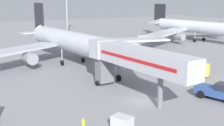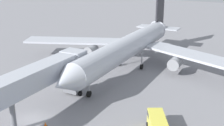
{
  "view_description": "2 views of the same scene",
  "coord_description": "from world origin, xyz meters",
  "px_view_note": "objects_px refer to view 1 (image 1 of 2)",
  "views": [
    {
      "loc": [
        -23.0,
        -29.89,
        13.61
      ],
      "look_at": [
        3.41,
        13.26,
        2.4
      ],
      "focal_mm": 46.99,
      "sensor_mm": 36.0,
      "label": 1
    },
    {
      "loc": [
        28.06,
        -24.47,
        19.92
      ],
      "look_at": [
        2.56,
        17.13,
        3.67
      ],
      "focal_mm": 47.07,
      "sensor_mm": 36.0,
      "label": 2
    }
  ],
  "objects_px": {
    "jet_bridge": "(131,58)",
    "service_van_far_left": "(194,69)",
    "pushback_tug": "(221,92)",
    "safety_cone_charlie": "(160,96)",
    "airplane_background": "(201,28)",
    "baggage_cart_outer_right": "(122,123)",
    "airplane_at_gate": "(73,42)",
    "ground_crew_worker_foreground": "(83,125)"
  },
  "relations": [
    {
      "from": "jet_bridge",
      "to": "service_van_far_left",
      "type": "height_order",
      "value": "jet_bridge"
    },
    {
      "from": "pushback_tug",
      "to": "safety_cone_charlie",
      "type": "distance_m",
      "value": 8.24
    },
    {
      "from": "airplane_background",
      "to": "service_van_far_left",
      "type": "bearing_deg",
      "value": -139.29
    },
    {
      "from": "baggage_cart_outer_right",
      "to": "airplane_at_gate",
      "type": "bearing_deg",
      "value": 74.58
    },
    {
      "from": "jet_bridge",
      "to": "airplane_background",
      "type": "distance_m",
      "value": 58.81
    },
    {
      "from": "pushback_tug",
      "to": "ground_crew_worker_foreground",
      "type": "relative_size",
      "value": 4.35
    },
    {
      "from": "airplane_at_gate",
      "to": "airplane_background",
      "type": "xyz_separation_m",
      "value": [
        47.97,
        9.05,
        -0.2
      ]
    },
    {
      "from": "pushback_tug",
      "to": "ground_crew_worker_foreground",
      "type": "xyz_separation_m",
      "value": [
        -20.48,
        0.64,
        -0.23
      ]
    },
    {
      "from": "jet_bridge",
      "to": "ground_crew_worker_foreground",
      "type": "xyz_separation_m",
      "value": [
        -11.09,
        -7.25,
        -4.55
      ]
    },
    {
      "from": "jet_bridge",
      "to": "airplane_at_gate",
      "type": "bearing_deg",
      "value": 86.45
    },
    {
      "from": "pushback_tug",
      "to": "service_van_far_left",
      "type": "bearing_deg",
      "value": 59.36
    },
    {
      "from": "safety_cone_charlie",
      "to": "baggage_cart_outer_right",
      "type": "bearing_deg",
      "value": -150.04
    },
    {
      "from": "jet_bridge",
      "to": "safety_cone_charlie",
      "type": "distance_m",
      "value": 6.57
    },
    {
      "from": "baggage_cart_outer_right",
      "to": "safety_cone_charlie",
      "type": "bearing_deg",
      "value": 29.96
    },
    {
      "from": "jet_bridge",
      "to": "safety_cone_charlie",
      "type": "relative_size",
      "value": 34.3
    },
    {
      "from": "jet_bridge",
      "to": "baggage_cart_outer_right",
      "type": "relative_size",
      "value": 8.21
    },
    {
      "from": "airplane_at_gate",
      "to": "ground_crew_worker_foreground",
      "type": "relative_size",
      "value": 30.63
    },
    {
      "from": "ground_crew_worker_foreground",
      "to": "airplane_background",
      "type": "xyz_separation_m",
      "value": [
        60.48,
        39.16,
        3.58
      ]
    },
    {
      "from": "airplane_at_gate",
      "to": "jet_bridge",
      "type": "height_order",
      "value": "airplane_at_gate"
    },
    {
      "from": "service_van_far_left",
      "to": "airplane_background",
      "type": "distance_m",
      "value": 44.27
    },
    {
      "from": "jet_bridge",
      "to": "service_van_far_left",
      "type": "relative_size",
      "value": 3.86
    },
    {
      "from": "baggage_cart_outer_right",
      "to": "pushback_tug",
      "type": "bearing_deg",
      "value": 3.16
    },
    {
      "from": "pushback_tug",
      "to": "safety_cone_charlie",
      "type": "height_order",
      "value": "pushback_tug"
    },
    {
      "from": "jet_bridge",
      "to": "baggage_cart_outer_right",
      "type": "distance_m",
      "value": 12.33
    },
    {
      "from": "pushback_tug",
      "to": "ground_crew_worker_foreground",
      "type": "height_order",
      "value": "pushback_tug"
    },
    {
      "from": "jet_bridge",
      "to": "pushback_tug",
      "type": "bearing_deg",
      "value": -40.02
    },
    {
      "from": "pushback_tug",
      "to": "service_van_far_left",
      "type": "height_order",
      "value": "pushback_tug"
    },
    {
      "from": "airplane_at_gate",
      "to": "safety_cone_charlie",
      "type": "relative_size",
      "value": 85.95
    },
    {
      "from": "jet_bridge",
      "to": "safety_cone_charlie",
      "type": "xyz_separation_m",
      "value": [
        2.86,
        -2.94,
        -5.13
      ]
    },
    {
      "from": "baggage_cart_outer_right",
      "to": "jet_bridge",
      "type": "bearing_deg",
      "value": 50.28
    },
    {
      "from": "service_van_far_left",
      "to": "safety_cone_charlie",
      "type": "height_order",
      "value": "service_van_far_left"
    },
    {
      "from": "ground_crew_worker_foreground",
      "to": "airplane_background",
      "type": "height_order",
      "value": "airplane_background"
    },
    {
      "from": "airplane_at_gate",
      "to": "baggage_cart_outer_right",
      "type": "relative_size",
      "value": 20.56
    },
    {
      "from": "baggage_cart_outer_right",
      "to": "safety_cone_charlie",
      "type": "distance_m",
      "value": 11.77
    },
    {
      "from": "safety_cone_charlie",
      "to": "airplane_background",
      "type": "bearing_deg",
      "value": 36.84
    },
    {
      "from": "airplane_at_gate",
      "to": "safety_cone_charlie",
      "type": "bearing_deg",
      "value": -86.79
    },
    {
      "from": "pushback_tug",
      "to": "safety_cone_charlie",
      "type": "relative_size",
      "value": 12.2
    },
    {
      "from": "service_van_far_left",
      "to": "safety_cone_charlie",
      "type": "distance_m",
      "value": 14.43
    },
    {
      "from": "baggage_cart_outer_right",
      "to": "ground_crew_worker_foreground",
      "type": "height_order",
      "value": "ground_crew_worker_foreground"
    },
    {
      "from": "ground_crew_worker_foreground",
      "to": "airplane_background",
      "type": "distance_m",
      "value": 72.14
    },
    {
      "from": "pushback_tug",
      "to": "baggage_cart_outer_right",
      "type": "bearing_deg",
      "value": -176.84
    },
    {
      "from": "pushback_tug",
      "to": "ground_crew_worker_foreground",
      "type": "bearing_deg",
      "value": 178.2
    }
  ]
}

